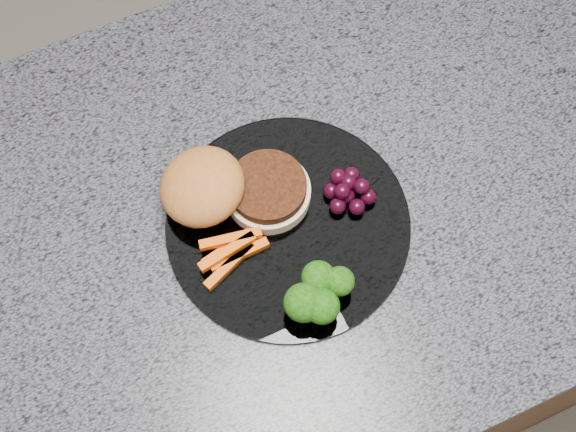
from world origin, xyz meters
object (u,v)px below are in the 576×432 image
(island_cabinet, at_px, (339,299))
(burger, at_px, (226,190))
(plate, at_px, (288,225))
(grape_bunch, at_px, (349,189))

(island_cabinet, xyz_separation_m, burger, (-0.15, 0.03, 0.50))
(plate, relative_size, grape_bunch, 4.82)
(plate, xyz_separation_m, burger, (-0.05, 0.05, 0.02))
(plate, xyz_separation_m, grape_bunch, (0.07, 0.00, 0.02))
(island_cabinet, distance_m, burger, 0.52)
(island_cabinet, distance_m, grape_bunch, 0.49)
(island_cabinet, relative_size, burger, 6.70)
(grape_bunch, bearing_deg, island_cabinet, 37.92)
(island_cabinet, height_order, burger, burger)
(island_cabinet, height_order, grape_bunch, grape_bunch)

